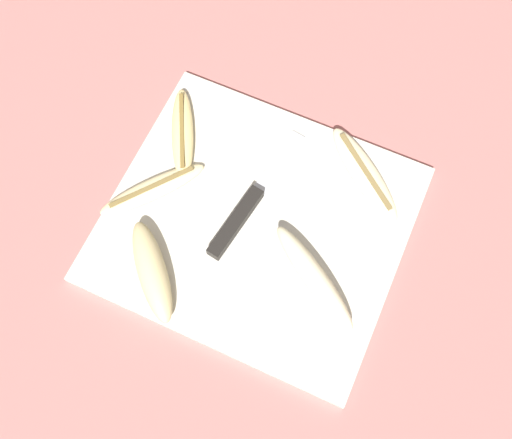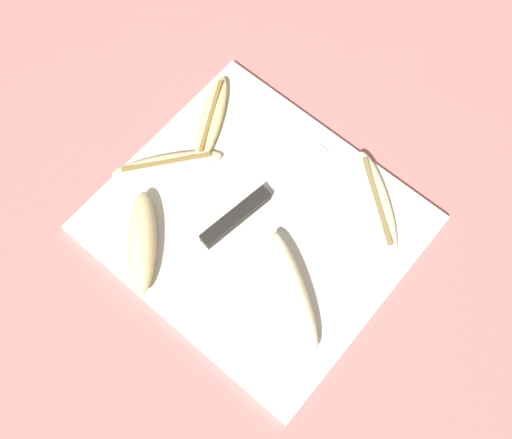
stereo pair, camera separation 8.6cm
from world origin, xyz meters
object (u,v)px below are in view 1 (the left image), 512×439
object	(u,v)px
banana_soft_right	(153,189)
banana_golden_short	(183,134)
banana_bright_far	(314,277)
knife	(243,213)
banana_pale_long	(364,174)
banana_mellow_near	(152,271)

from	to	relation	value
banana_soft_right	banana_golden_short	xyz separation A→B (m)	(-0.00, 0.10, 0.00)
banana_soft_right	banana_bright_far	distance (m)	0.27
knife	banana_golden_short	bearing A→B (deg)	158.49
banana_bright_far	banana_golden_short	size ratio (longest dim) A/B	1.06
banana_golden_short	banana_pale_long	world-z (taller)	banana_golden_short
banana_mellow_near	banana_golden_short	distance (m)	0.22
banana_bright_far	banana_golden_short	world-z (taller)	banana_bright_far
banana_golden_short	banana_pale_long	bearing A→B (deg)	10.57
knife	banana_soft_right	bearing A→B (deg)	-162.68
knife	banana_golden_short	world-z (taller)	banana_golden_short
banana_soft_right	banana_bright_far	xyz separation A→B (m)	(0.27, -0.03, 0.01)
banana_mellow_near	banana_soft_right	xyz separation A→B (m)	(-0.06, 0.11, -0.01)
banana_soft_right	banana_golden_short	distance (m)	0.10
banana_soft_right	banana_bright_far	size ratio (longest dim) A/B	0.92
banana_mellow_near	knife	bearing A→B (deg)	60.54
knife	banana_pale_long	xyz separation A→B (m)	(0.14, 0.13, 0.00)
banana_soft_right	banana_bright_far	world-z (taller)	banana_bright_far
banana_bright_far	banana_mellow_near	bearing A→B (deg)	-157.76
banana_soft_right	banana_pale_long	bearing A→B (deg)	28.87
knife	banana_soft_right	distance (m)	0.14
banana_soft_right	knife	bearing A→B (deg)	8.75
banana_mellow_near	banana_soft_right	size ratio (longest dim) A/B	0.92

